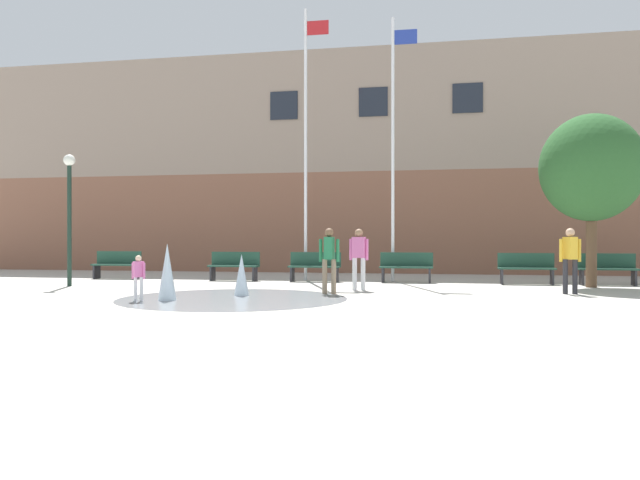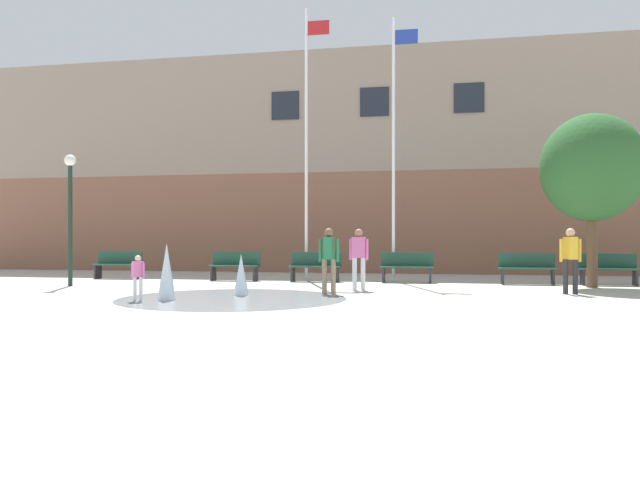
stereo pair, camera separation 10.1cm
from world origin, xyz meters
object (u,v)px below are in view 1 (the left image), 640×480
at_px(adult_near_bench, 570,255).
at_px(street_tree_near_building, 591,168).
at_px(teen_by_trashcan, 329,255).
at_px(flagpole_right, 394,142).
at_px(flagpole_left, 306,137).
at_px(park_bench_center, 315,266).
at_px(park_bench_near_trashcan, 526,268).
at_px(child_running, 138,274).
at_px(lamp_post_left_lane, 69,199).
at_px(adult_watching, 359,254).
at_px(park_bench_left_of_flagpoles, 234,265).
at_px(park_bench_far_left, 117,264).
at_px(park_bench_far_right, 607,269).
at_px(park_bench_under_right_flagpole, 406,267).

relative_size(adult_near_bench, street_tree_near_building, 0.34).
relative_size(teen_by_trashcan, flagpole_right, 0.19).
height_order(flagpole_left, flagpole_right, flagpole_left).
height_order(park_bench_center, park_bench_near_trashcan, same).
bearing_deg(flagpole_right, child_running, -124.17).
relative_size(teen_by_trashcan, lamp_post_left_lane, 0.43).
bearing_deg(adult_watching, teen_by_trashcan, 71.63).
height_order(park_bench_near_trashcan, adult_watching, adult_watching).
bearing_deg(park_bench_left_of_flagpoles, park_bench_center, 0.79).
distance_m(park_bench_near_trashcan, teen_by_trashcan, 6.60).
distance_m(park_bench_far_left, park_bench_far_right, 15.20).
distance_m(flagpole_left, street_tree_near_building, 8.50).
xyz_separation_m(child_running, street_tree_near_building, (10.40, 5.83, 2.68)).
bearing_deg(park_bench_under_right_flagpole, adult_watching, -109.22).
distance_m(park_bench_under_right_flagpole, adult_watching, 3.26).
height_order(child_running, teen_by_trashcan, teen_by_trashcan).
distance_m(park_bench_far_right, adult_near_bench, 3.55).
bearing_deg(teen_by_trashcan, park_bench_far_left, 63.73).
xyz_separation_m(park_bench_far_left, park_bench_center, (6.70, -0.08, 0.00)).
bearing_deg(park_bench_center, street_tree_near_building, -5.57).
height_order(park_bench_center, child_running, child_running).
bearing_deg(park_bench_far_left, lamp_post_left_lane, -84.61).
xyz_separation_m(park_bench_under_right_flagpole, child_running, (-5.32, -6.75, 0.10)).
height_order(adult_near_bench, flagpole_left, flagpole_left).
relative_size(park_bench_center, adult_watching, 1.01).
relative_size(park_bench_under_right_flagpole, flagpole_right, 0.19).
height_order(park_bench_far_right, adult_watching, adult_watching).
bearing_deg(street_tree_near_building, teen_by_trashcan, -153.45).
bearing_deg(street_tree_near_building, lamp_post_left_lane, -170.78).
height_order(park_bench_near_trashcan, flagpole_left, flagpole_left).
bearing_deg(teen_by_trashcan, adult_watching, -23.02).
distance_m(park_bench_near_trashcan, adult_watching, 5.43).
xyz_separation_m(park_bench_under_right_flagpole, flagpole_left, (-3.21, 0.48, 4.12)).
xyz_separation_m(adult_near_bench, lamp_post_left_lane, (-13.29, -0.06, 1.50)).
bearing_deg(adult_near_bench, park_bench_far_right, -47.79).
bearing_deg(adult_near_bench, child_running, 90.16).
relative_size(park_bench_far_left, park_bench_left_of_flagpoles, 1.00).
relative_size(adult_near_bench, flagpole_left, 0.18).
xyz_separation_m(adult_near_bench, flagpole_right, (-4.50, 3.66, 3.43)).
bearing_deg(park_bench_under_right_flagpole, adult_near_bench, -37.89).
xyz_separation_m(teen_by_trashcan, lamp_post_left_lane, (-7.58, 1.03, 1.50)).
bearing_deg(adult_near_bench, street_tree_near_building, -44.29).
bearing_deg(flagpole_left, lamp_post_left_lane, -148.23).
bearing_deg(adult_near_bench, flagpole_left, 42.75).
xyz_separation_m(park_bench_left_of_flagpoles, child_running, (0.08, -6.56, 0.10)).
xyz_separation_m(park_bench_far_left, park_bench_left_of_flagpoles, (4.10, -0.11, 0.00)).
xyz_separation_m(park_bench_left_of_flagpoles, street_tree_near_building, (10.48, -0.73, 2.78)).
relative_size(child_running, street_tree_near_building, 0.21).
relative_size(park_bench_far_left, lamp_post_left_lane, 0.43).
xyz_separation_m(flagpole_left, flagpole_right, (2.79, 0.00, -0.23)).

